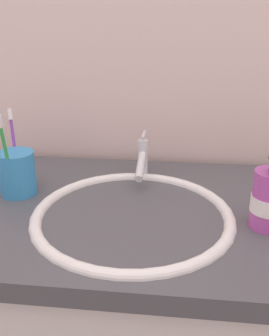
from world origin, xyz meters
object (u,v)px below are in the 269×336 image
Objects in this scene: toothbrush_green at (6,152)px; toothbrush_purple at (14,142)px; toothbrush_cup at (17,173)px; soap_dispenser at (269,200)px; faucet at (142,160)px.

toothbrush_purple is at bearing 102.51° from toothbrush_green.
toothbrush_green is (-0.00, -0.04, 0.06)m from toothbrush_cup.
soap_dispenser is at bearing -5.27° from toothbrush_green.
toothbrush_cup is 0.51× the size of toothbrush_green.
toothbrush_purple is (-0.02, 0.08, -0.01)m from toothbrush_green.
toothbrush_cup is 0.64× the size of soap_dispenser.
toothbrush_green reaches higher than toothbrush_purple.
toothbrush_cup is 0.55× the size of toothbrush_purple.
toothbrush_cup is 0.52m from soap_dispenser.
soap_dispenser is at bearing -13.55° from toothbrush_purple.
faucet is at bearing 141.51° from soap_dispenser.
toothbrush_green reaches higher than faucet.
toothbrush_green is 1.24× the size of soap_dispenser.
toothbrush_purple is at bearing -165.51° from faucet.
toothbrush_purple is 0.55m from soap_dispenser.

